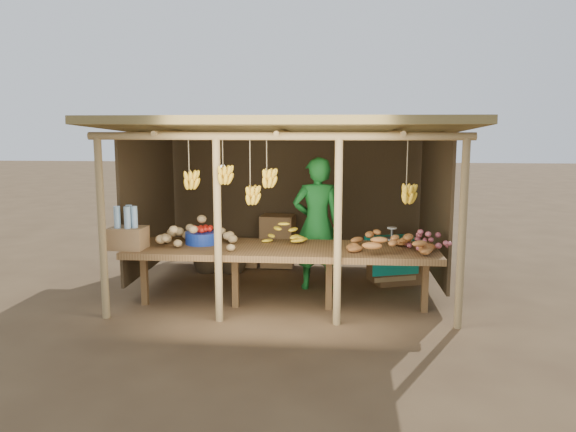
{
  "coord_description": "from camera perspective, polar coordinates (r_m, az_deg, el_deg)",
  "views": [
    {
      "loc": [
        0.66,
        -7.86,
        2.29
      ],
      "look_at": [
        0.0,
        0.0,
        1.05
      ],
      "focal_mm": 35.0,
      "sensor_mm": 36.0,
      "label": 1
    }
  ],
  "objects": [
    {
      "name": "stall_structure",
      "position": [
        7.83,
        0.21,
        6.15
      ],
      "size": [
        4.7,
        3.5,
        2.43
      ],
      "color": "#A48655",
      "rests_on": "ground"
    },
    {
      "name": "ground",
      "position": [
        8.21,
        -0.0,
        -7.25
      ],
      "size": [
        60.0,
        60.0,
        0.0
      ],
      "primitive_type": "plane",
      "color": "brown",
      "rests_on": "ground"
    },
    {
      "name": "potato_heap",
      "position": [
        7.23,
        -9.52,
        -1.59
      ],
      "size": [
        1.25,
        0.9,
        0.37
      ],
      "primitive_type": null,
      "rotation": [
        0.0,
        0.0,
        -0.22
      ],
      "color": "tan",
      "rests_on": "counter"
    },
    {
      "name": "onion_heap",
      "position": [
        7.13,
        14.23,
        -1.97
      ],
      "size": [
        0.77,
        0.51,
        0.35
      ],
      "primitive_type": null,
      "rotation": [
        0.0,
        0.0,
        -0.11
      ],
      "color": "#B65862",
      "rests_on": "counter"
    },
    {
      "name": "carton_stack",
      "position": [
        9.32,
        -2.23,
        -2.93
      ],
      "size": [
        1.14,
        0.46,
        0.85
      ],
      "color": "olive",
      "rests_on": "ground"
    },
    {
      "name": "vendor",
      "position": [
        7.99,
        2.94,
        -0.78
      ],
      "size": [
        0.76,
        0.57,
        1.89
      ],
      "primitive_type": "imported",
      "rotation": [
        0.0,
        0.0,
        3.32
      ],
      "color": "#176A24",
      "rests_on": "ground"
    },
    {
      "name": "bottle_box",
      "position": [
        7.26,
        -15.95,
        -1.6
      ],
      "size": [
        0.45,
        0.36,
        0.54
      ],
      "color": "olive",
      "rests_on": "counter"
    },
    {
      "name": "tomato_basin",
      "position": [
        7.39,
        -8.69,
        -2.05
      ],
      "size": [
        0.44,
        0.44,
        0.23
      ],
      "rotation": [
        0.0,
        0.0,
        -0.16
      ],
      "color": "navy",
      "rests_on": "counter"
    },
    {
      "name": "sweet_potato_heap",
      "position": [
        6.94,
        10.55,
        -2.11
      ],
      "size": [
        1.06,
        0.68,
        0.36
      ],
      "primitive_type": null,
      "rotation": [
        0.0,
        0.0,
        -0.07
      ],
      "color": "#9D5E28",
      "rests_on": "counter"
    },
    {
      "name": "banana_pile",
      "position": [
        7.32,
        -0.26,
        -1.44
      ],
      "size": [
        0.59,
        0.45,
        0.34
      ],
      "primitive_type": null,
      "rotation": [
        0.0,
        0.0,
        -0.3
      ],
      "color": "yellow",
      "rests_on": "counter"
    },
    {
      "name": "tarp_crate",
      "position": [
        8.56,
        10.69,
        -4.3
      ],
      "size": [
        0.88,
        0.82,
        0.86
      ],
      "color": "brown",
      "rests_on": "ground"
    },
    {
      "name": "burlap_sacks",
      "position": [
        9.07,
        -6.94,
        -4.03
      ],
      "size": [
        0.86,
        0.45,
        0.61
      ],
      "color": "#42331E",
      "rests_on": "ground"
    },
    {
      "name": "counter",
      "position": [
        7.11,
        -0.64,
        -3.67
      ],
      "size": [
        3.9,
        1.05,
        0.8
      ],
      "color": "brown",
      "rests_on": "ground"
    }
  ]
}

